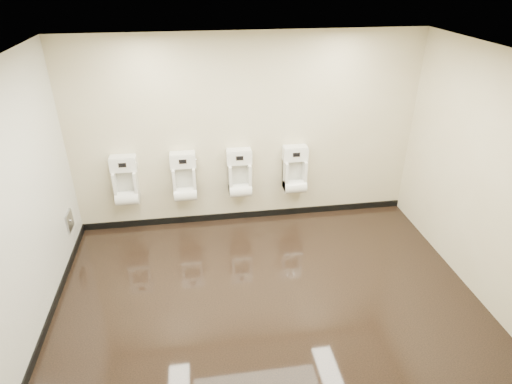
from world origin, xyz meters
TOP-DOWN VIEW (x-y plane):
  - ground at (0.00, 0.00)m, footprint 5.00×3.50m
  - ceiling at (0.00, 0.00)m, footprint 5.00×3.50m
  - back_wall at (0.00, 1.75)m, footprint 5.00×0.02m
  - front_wall at (0.00, -1.75)m, footprint 5.00×0.02m
  - left_wall at (-2.50, 0.00)m, footprint 0.02×3.50m
  - right_wall at (2.50, 0.00)m, footprint 0.02×3.50m
  - tile_overlay_left at (-2.50, 0.00)m, footprint 0.01×3.50m
  - skirting_back at (0.00, 1.74)m, footprint 5.00×0.02m
  - skirting_left at (-2.49, 0.00)m, footprint 0.02×3.50m
  - access_panel at (-2.48, 1.20)m, footprint 0.04×0.25m
  - urinal_0 at (-1.75, 1.63)m, footprint 0.37×0.28m
  - urinal_1 at (-0.93, 1.63)m, footprint 0.37×0.28m
  - urinal_2 at (-0.13, 1.63)m, footprint 0.37×0.28m
  - urinal_3 at (0.70, 1.63)m, footprint 0.37×0.28m

SIDE VIEW (x-z plane):
  - ground at x=0.00m, z-range 0.00..0.00m
  - skirting_back at x=0.00m, z-range 0.00..0.10m
  - skirting_left at x=-2.49m, z-range 0.00..0.10m
  - access_panel at x=-2.48m, z-range 0.38..0.62m
  - urinal_0 at x=-1.75m, z-range 0.44..1.13m
  - urinal_1 at x=-0.93m, z-range 0.44..1.13m
  - urinal_2 at x=-0.13m, z-range 0.44..1.13m
  - urinal_3 at x=0.70m, z-range 0.44..1.13m
  - back_wall at x=0.00m, z-range 0.00..2.80m
  - front_wall at x=0.00m, z-range 0.00..2.80m
  - left_wall at x=-2.50m, z-range 0.00..2.80m
  - right_wall at x=2.50m, z-range 0.00..2.80m
  - tile_overlay_left at x=-2.50m, z-range 0.00..2.80m
  - ceiling at x=0.00m, z-range 2.80..2.80m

